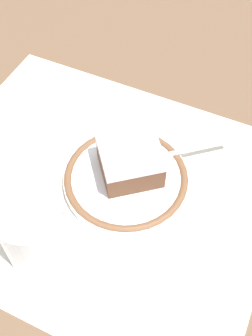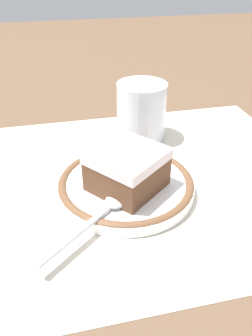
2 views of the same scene
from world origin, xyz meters
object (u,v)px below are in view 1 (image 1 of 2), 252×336
cake_slice (130,160)px  spoon (169,154)px  plate (126,179)px  cup (34,234)px

cake_slice → spoon: cake_slice is taller
plate → cake_slice: bearing=84.7°
plate → cake_slice: (0.00, 0.01, 0.03)m
cake_slice → cup: size_ratio=1.23×
plate → spoon: spoon is taller
cake_slice → cup: cup is taller
cake_slice → spoon: bearing=50.4°
spoon → cup: (-0.10, -0.19, 0.02)m
plate → cake_slice: 0.03m
plate → spoon: (0.04, 0.06, 0.01)m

